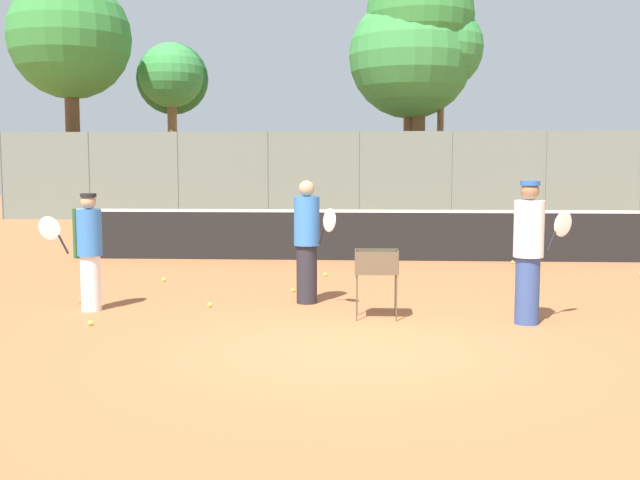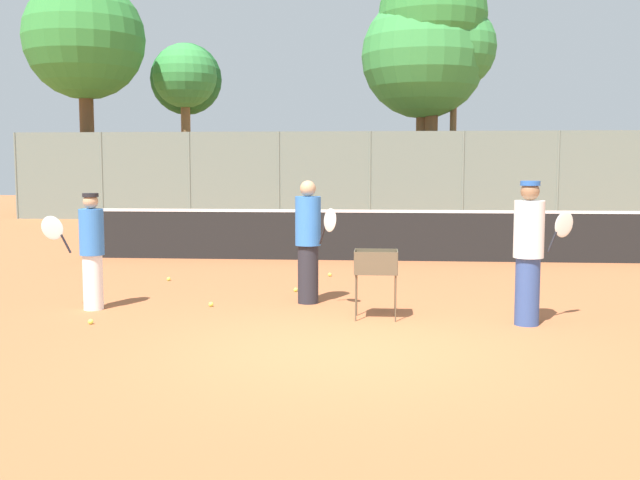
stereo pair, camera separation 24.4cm
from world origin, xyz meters
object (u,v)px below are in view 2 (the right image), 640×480
player_yellow_shirt (91,249)px  ball_cart (376,268)px  player_white_outfit (308,241)px  parked_car (362,197)px  player_red_cap (529,251)px  tennis_net (361,234)px

player_yellow_shirt → ball_cart: player_yellow_shirt is taller
player_yellow_shirt → ball_cart: 3.94m
player_white_outfit → ball_cart: size_ratio=1.98×
ball_cart → parked_car: 21.53m
ball_cart → parked_car: size_ratio=0.21×
ball_cart → player_red_cap: bearing=-6.6°
player_yellow_shirt → parked_car: player_yellow_shirt is taller
tennis_net → player_red_cap: size_ratio=6.70×
tennis_net → parked_car: parked_car is taller
player_red_cap → ball_cart: size_ratio=2.01×
player_red_cap → player_white_outfit: bearing=128.4°
player_white_outfit → tennis_net: bearing=133.5°
player_yellow_shirt → parked_car: bearing=-109.9°
tennis_net → ball_cart: tennis_net is taller
player_red_cap → parked_car: (-2.67, 21.73, -0.28)m
tennis_net → player_red_cap: (2.26, -6.20, 0.38)m
player_white_outfit → parked_car: bearing=140.1°
parked_car → tennis_net: bearing=-88.5°
tennis_net → parked_car: (-0.42, 15.54, 0.10)m
player_yellow_shirt → parked_car: size_ratio=0.38×
player_white_outfit → player_yellow_shirt: player_white_outfit is taller
player_white_outfit → player_yellow_shirt: size_ratio=1.10×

